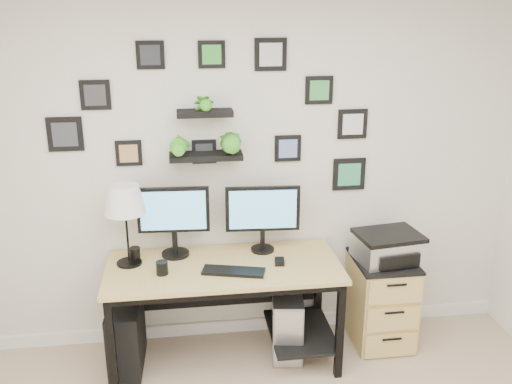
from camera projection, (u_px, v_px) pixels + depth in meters
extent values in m
plane|color=silver|center=(248.00, 171.00, 4.08)|extent=(4.00, 0.00, 4.00)
cube|color=white|center=(249.00, 324.00, 4.47)|extent=(4.00, 0.03, 0.10)
cube|color=tan|center=(224.00, 267.00, 3.89)|extent=(1.60, 0.70, 0.03)
cube|color=black|center=(224.00, 273.00, 3.91)|extent=(1.54, 0.64, 0.05)
cube|color=black|center=(221.00, 281.00, 4.29)|extent=(1.44, 0.02, 0.41)
cube|color=black|center=(301.00, 332.00, 4.14)|extent=(0.45, 0.63, 0.03)
cube|color=black|center=(112.00, 348.00, 3.63)|extent=(0.05, 0.05, 0.72)
cube|color=black|center=(120.00, 301.00, 4.20)|extent=(0.05, 0.05, 0.72)
cube|color=black|center=(340.00, 331.00, 3.83)|extent=(0.05, 0.05, 0.72)
cube|color=black|center=(318.00, 288.00, 4.39)|extent=(0.05, 0.05, 0.72)
cylinder|color=black|center=(176.00, 254.00, 4.04)|extent=(0.21, 0.21, 0.02)
cylinder|color=black|center=(175.00, 243.00, 4.01)|extent=(0.04, 0.04, 0.17)
cube|color=black|center=(173.00, 210.00, 3.93)|extent=(0.50, 0.06, 0.32)
cube|color=#59A5D8|center=(173.00, 211.00, 3.90)|extent=(0.45, 0.03, 0.28)
cylinder|color=black|center=(263.00, 249.00, 4.11)|extent=(0.18, 0.18, 0.02)
cylinder|color=black|center=(263.00, 240.00, 4.09)|extent=(0.04, 0.04, 0.15)
cube|color=black|center=(263.00, 209.00, 4.01)|extent=(0.53, 0.06, 0.33)
cube|color=#59A5D8|center=(263.00, 210.00, 3.99)|extent=(0.47, 0.03, 0.28)
cube|color=black|center=(234.00, 271.00, 3.78)|extent=(0.43, 0.23, 0.02)
cube|color=black|center=(280.00, 262.00, 3.91)|extent=(0.08, 0.11, 0.03)
cylinder|color=black|center=(129.00, 263.00, 3.91)|extent=(0.17, 0.17, 0.02)
cylinder|color=black|center=(127.00, 228.00, 3.82)|extent=(0.01, 0.01, 0.51)
cone|color=white|center=(124.00, 199.00, 3.76)|extent=(0.28, 0.28, 0.19)
cylinder|color=black|center=(162.00, 268.00, 3.75)|extent=(0.08, 0.08, 0.09)
cylinder|color=black|center=(135.00, 254.00, 3.96)|extent=(0.07, 0.07, 0.09)
cube|color=black|center=(126.00, 335.00, 3.99)|extent=(0.24, 0.50, 0.49)
cube|color=gray|center=(287.00, 321.00, 4.17)|extent=(0.28, 0.50, 0.48)
cube|color=silver|center=(288.00, 339.00, 3.94)|extent=(0.19, 0.04, 0.44)
cube|color=tan|center=(381.00, 301.00, 4.27)|extent=(0.42, 0.50, 0.65)
cube|color=black|center=(384.00, 261.00, 4.16)|extent=(0.43, 0.51, 0.02)
cube|color=tan|center=(391.00, 346.00, 4.10)|extent=(0.39, 0.02, 0.18)
cylinder|color=black|center=(392.00, 339.00, 4.07)|extent=(0.14, 0.02, 0.02)
cube|color=tan|center=(393.00, 319.00, 4.03)|extent=(0.39, 0.02, 0.18)
cylinder|color=black|center=(394.00, 313.00, 4.00)|extent=(0.14, 0.02, 0.02)
cube|color=tan|center=(396.00, 292.00, 3.96)|extent=(0.39, 0.02, 0.18)
cylinder|color=black|center=(397.00, 285.00, 3.93)|extent=(0.14, 0.02, 0.02)
cube|color=silver|center=(388.00, 248.00, 4.13)|extent=(0.49, 0.40, 0.17)
cube|color=black|center=(389.00, 235.00, 4.10)|extent=(0.49, 0.40, 0.03)
cube|color=black|center=(400.00, 262.00, 3.97)|extent=(0.31, 0.06, 0.10)
cube|color=black|center=(206.00, 156.00, 3.91)|extent=(0.50, 0.18, 0.04)
cube|color=black|center=(205.00, 113.00, 3.81)|extent=(0.38, 0.15, 0.04)
imported|color=green|center=(180.00, 135.00, 3.84)|extent=(0.15, 0.12, 0.27)
imported|color=green|center=(230.00, 133.00, 3.88)|extent=(0.15, 0.15, 0.27)
imported|color=green|center=(204.00, 91.00, 3.76)|extent=(0.13, 0.09, 0.25)
cube|color=black|center=(204.00, 152.00, 3.98)|extent=(0.17, 0.02, 0.17)
cube|color=#2C2C32|center=(204.00, 152.00, 3.97)|extent=(0.12, 0.00, 0.12)
cube|color=black|center=(150.00, 55.00, 3.72)|extent=(0.18, 0.02, 0.18)
cube|color=#23242A|center=(150.00, 55.00, 3.71)|extent=(0.13, 0.00, 0.13)
cube|color=black|center=(65.00, 134.00, 3.81)|extent=(0.23, 0.02, 0.23)
cube|color=#35363F|center=(65.00, 135.00, 3.80)|extent=(0.16, 0.00, 0.16)
cube|color=black|center=(271.00, 54.00, 3.83)|extent=(0.22, 0.02, 0.22)
cube|color=#B9BBC0|center=(271.00, 55.00, 3.82)|extent=(0.15, 0.00, 0.15)
cube|color=black|center=(288.00, 148.00, 4.06)|extent=(0.19, 0.02, 0.19)
cube|color=#6B80BC|center=(288.00, 149.00, 4.05)|extent=(0.13, 0.00, 0.13)
cube|color=black|center=(319.00, 90.00, 3.95)|extent=(0.19, 0.02, 0.19)
cube|color=#41904C|center=(319.00, 90.00, 3.94)|extent=(0.14, 0.00, 0.14)
cube|color=black|center=(349.00, 174.00, 4.19)|extent=(0.24, 0.02, 0.24)
cube|color=#369667|center=(349.00, 175.00, 4.18)|extent=(0.17, 0.00, 0.17)
cube|color=black|center=(352.00, 124.00, 4.07)|extent=(0.21, 0.02, 0.21)
cube|color=silver|center=(353.00, 124.00, 4.05)|extent=(0.15, 0.00, 0.15)
cube|color=black|center=(129.00, 153.00, 3.91)|extent=(0.18, 0.02, 0.18)
cube|color=#AE8450|center=(129.00, 154.00, 3.90)|extent=(0.12, 0.00, 0.12)
cube|color=black|center=(212.00, 54.00, 3.78)|extent=(0.18, 0.02, 0.18)
cube|color=green|center=(212.00, 55.00, 3.77)|extent=(0.13, 0.00, 0.13)
cube|color=black|center=(95.00, 95.00, 3.76)|extent=(0.20, 0.02, 0.20)
cube|color=#2F2F34|center=(95.00, 95.00, 3.75)|extent=(0.14, 0.00, 0.14)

